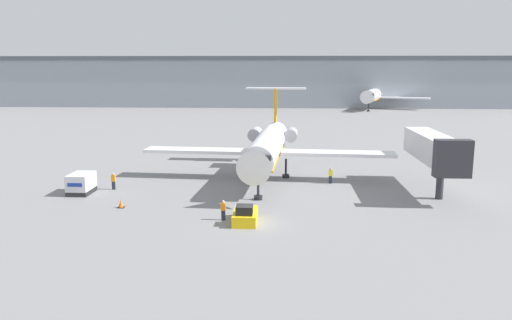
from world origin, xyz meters
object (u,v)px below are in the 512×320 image
airplane_main (268,146)px  worker_by_wing (330,175)px  luggage_cart (81,183)px  jet_bridge (434,149)px  traffic_cone_left (121,204)px  worker_on_apron (113,181)px  worker_near_tug (223,210)px  pushback_tug (245,215)px  airplane_parked_far_left (375,95)px

airplane_main → worker_by_wing: airplane_main is taller
luggage_cart → jet_bridge: 35.40m
airplane_main → traffic_cone_left: size_ratio=36.35×
worker_on_apron → worker_near_tug: bearing=-37.8°
worker_by_wing → jet_bridge: (9.85, -3.19, 3.54)m
airplane_main → worker_on_apron: bearing=-159.7°
pushback_tug → traffic_cone_left: (-11.51, 3.68, -0.21)m
traffic_cone_left → luggage_cart: bearing=139.1°
jet_bridge → airplane_parked_far_left: bearing=83.0°
worker_near_tug → worker_on_apron: worker_on_apron is taller
pushback_tug → worker_by_wing: (8.23, 14.12, 0.34)m
airplane_parked_far_left → jet_bridge: size_ratio=2.33×
luggage_cart → airplane_parked_far_left: bearing=65.4°
worker_near_tug → jet_bridge: (19.93, 10.43, 3.57)m
luggage_cart → worker_near_tug: luggage_cart is taller
pushback_tug → airplane_parked_far_left: airplane_parked_far_left is taller
airplane_parked_far_left → worker_by_wing: bearing=-102.8°
worker_on_apron → jet_bridge: jet_bridge is taller
luggage_cart → jet_bridge: bearing=4.0°
pushback_tug → worker_on_apron: worker_on_apron is taller
worker_on_apron → pushback_tug: bearing=-35.4°
pushback_tug → luggage_cart: size_ratio=1.18×
luggage_cart → jet_bridge: (35.15, 2.44, 3.44)m
worker_near_tug → worker_by_wing: 16.95m
airplane_main → worker_by_wing: bearing=-15.7°
worker_near_tug → pushback_tug: bearing=-15.0°
airplane_main → worker_by_wing: (6.89, -1.94, -2.85)m
airplane_parked_far_left → pushback_tug: bearing=-105.2°
worker_on_apron → worker_by_wing: bearing=9.8°
airplane_parked_far_left → traffic_cone_left: bearing=-111.2°
airplane_main → luggage_cart: 20.09m
worker_by_wing → worker_near_tug: bearing=-126.5°
worker_by_wing → airplane_parked_far_left: airplane_parked_far_left is taller
airplane_main → worker_on_apron: 17.01m
pushback_tug → airplane_parked_far_left: size_ratio=0.12×
luggage_cart → jet_bridge: size_ratio=0.24×
airplane_main → jet_bridge: size_ratio=2.14×
worker_near_tug → traffic_cone_left: worker_near_tug is taller
worker_near_tug → airplane_parked_far_left: 116.17m
pushback_tug → luggage_cart: luggage_cart is taller
airplane_parked_far_left → jet_bridge: airplane_parked_far_left is taller
worker_by_wing → worker_on_apron: bearing=-170.2°
traffic_cone_left → pushback_tug: bearing=-17.7°
traffic_cone_left → jet_bridge: jet_bridge is taller
worker_by_wing → worker_on_apron: 22.95m
airplane_main → pushback_tug: size_ratio=7.67×
worker_on_apron → airplane_parked_far_left: bearing=66.2°
worker_by_wing → luggage_cart: bearing=-167.5°
traffic_cone_left → airplane_parked_far_left: airplane_parked_far_left is taller
worker_near_tug → jet_bridge: 22.78m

